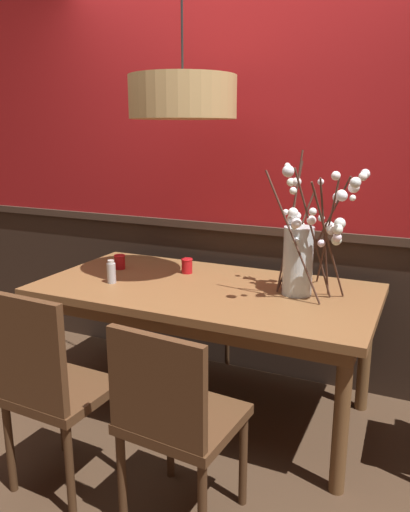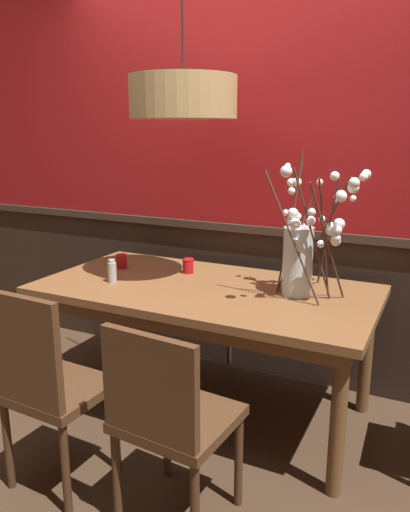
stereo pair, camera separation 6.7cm
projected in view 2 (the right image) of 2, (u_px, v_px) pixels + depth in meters
The scene contains 12 objects.
ground_plane at pixel (205, 408), 2.93m from camera, with size 24.00×24.00×0.00m, color #422D1E.
back_wall at pixel (250, 159), 3.15m from camera, with size 5.10×0.14×2.82m.
dining_table at pixel (205, 300), 2.77m from camera, with size 1.83×0.94×0.75m.
chair_far_side_left at pixel (223, 278), 3.67m from camera, with size 0.49×0.44×0.95m.
chair_far_side_right at pixel (293, 288), 3.46m from camera, with size 0.46×0.43×0.91m.
chair_near_side_right at pixel (168, 415), 1.94m from camera, with size 0.46×0.45×0.88m.
chair_near_side_left at pixel (46, 382), 2.16m from camera, with size 0.42×0.41×0.95m.
vase_with_blossoms at pixel (304, 250), 2.54m from camera, with size 0.46×0.58×0.74m.
candle_holder_nearer_center at pixel (188, 266), 3.00m from camera, with size 0.07×0.07×0.09m.
candle_holder_nearer_edge at pixel (122, 261), 3.10m from camera, with size 0.07×0.07×0.09m.
condiment_bottle at pixel (112, 272), 2.81m from camera, with size 0.05×0.05×0.13m.
pendant_lamp at pixel (183, 97), 2.59m from camera, with size 0.56×0.56×1.19m.
Camera 2 is at (1.16, -2.36, 1.58)m, focal length 35.12 mm.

